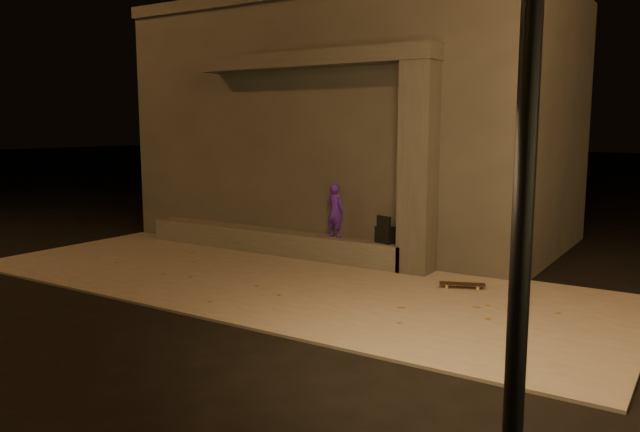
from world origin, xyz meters
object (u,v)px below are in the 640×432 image
Objects in this scene: column at (419,169)px; backpack at (386,233)px; skateboard at (462,284)px; skateboarder at (335,210)px.

column reaches higher than backpack.
backpack is 0.69× the size of skateboard.
skateboarder is 1.41× the size of skateboard.
column is 7.24× the size of backpack.
skateboard is at bearing 176.71° from skateboarder.
column reaches higher than skateboarder.
backpack is (-0.60, -0.00, -1.18)m from column.
skateboard is (1.67, -0.65, -0.56)m from backpack.
column is 3.56× the size of skateboarder.
backpack reaches higher than skateboard.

